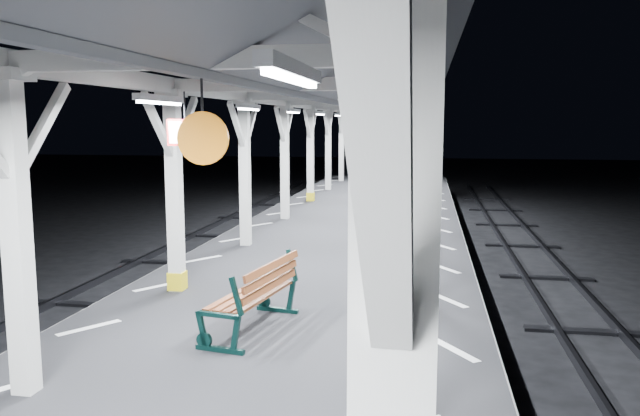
# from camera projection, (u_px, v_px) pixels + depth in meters

# --- Properties ---
(ground) EXTENTS (120.00, 120.00, 0.00)m
(ground) POSITION_uv_depth(u_px,v_px,m) (263.00, 411.00, 8.27)
(ground) COLOR black
(ground) RESTS_ON ground
(platform) EXTENTS (6.00, 50.00, 1.00)m
(platform) POSITION_uv_depth(u_px,v_px,m) (263.00, 375.00, 8.20)
(platform) COLOR black
(platform) RESTS_ON ground
(hazard_stripes_left) EXTENTS (1.00, 48.00, 0.01)m
(hazard_stripes_left) POSITION_uv_depth(u_px,v_px,m) (89.00, 328.00, 8.54)
(hazard_stripes_left) COLOR silver
(hazard_stripes_left) RESTS_ON platform
(hazard_stripes_right) EXTENTS (1.00, 48.00, 0.01)m
(hazard_stripes_right) POSITION_uv_depth(u_px,v_px,m) (454.00, 350.00, 7.72)
(hazard_stripes_right) COLOR silver
(hazard_stripes_right) RESTS_ON platform
(canopy) EXTENTS (5.40, 49.00, 4.65)m
(canopy) POSITION_uv_depth(u_px,v_px,m) (258.00, 59.00, 7.63)
(canopy) COLOR beige
(canopy) RESTS_ON platform
(bench_mid) EXTENTS (0.97, 1.89, 0.98)m
(bench_mid) POSITION_uv_depth(u_px,v_px,m) (258.00, 294.00, 8.35)
(bench_mid) COLOR black
(bench_mid) RESTS_ON platform
(bench_far) EXTENTS (0.82, 1.62, 0.84)m
(bench_far) POSITION_uv_depth(u_px,v_px,m) (373.00, 210.00, 16.88)
(bench_far) COLOR black
(bench_far) RESTS_ON platform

